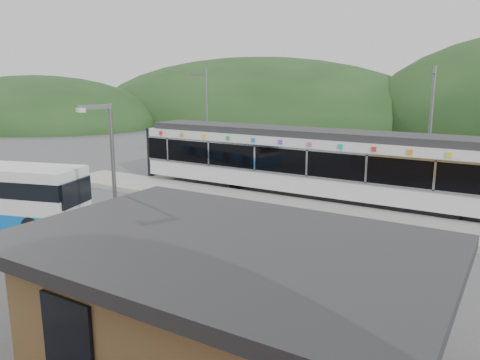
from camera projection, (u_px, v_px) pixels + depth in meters
The scene contains 9 objects.
ground at pixel (224, 222), 21.10m from camera, with size 120.00×120.00×0.00m, color #4C4C4F.
hills at pixel (393, 214), 22.33m from camera, with size 146.00×149.00×26.00m.
platform at pixel (259, 203), 23.81m from camera, with size 26.00×3.20×0.30m, color #9E9E99.
yellow_line at pixel (246, 206), 22.70m from camera, with size 26.00×0.10×0.01m, color yellow.
train at pixel (310, 161), 24.87m from camera, with size 20.44×3.01×3.74m.
catenary_mast_west at pixel (207, 121), 31.05m from camera, with size 0.18×1.80×7.00m.
catenary_mast_east at pixel (430, 133), 23.88m from camera, with size 0.18×1.80×7.00m.
station_shelter at pixel (224, 302), 10.20m from camera, with size 9.20×6.20×3.00m.
lamp_post at pixel (111, 180), 13.97m from camera, with size 0.48×1.06×5.63m.
Camera 1 is at (11.22, -16.84, 6.30)m, focal length 35.00 mm.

